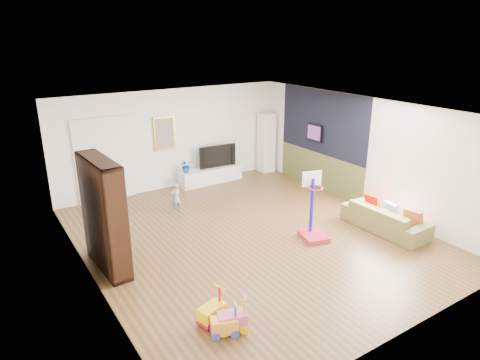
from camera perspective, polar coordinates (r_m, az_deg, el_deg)
floor at (r=9.18m, az=1.37°, el=-7.49°), size 6.50×7.50×0.00m
ceiling at (r=8.32m, az=1.52°, el=9.35°), size 6.50×7.50×0.00m
wall_back at (r=11.82m, az=-8.92°, el=5.41°), size 6.50×0.00×2.70m
wall_front at (r=6.19m, az=21.67°, el=-8.90°), size 6.50×0.00×2.70m
wall_left at (r=7.44m, az=-19.75°, el=-3.90°), size 0.00×7.50×2.70m
wall_right at (r=10.76m, az=15.91°, el=3.53°), size 0.00×7.50×2.70m
navy_accent at (r=11.57m, az=10.90°, el=7.54°), size 0.01×3.20×1.70m
olive_wainscot at (r=11.91m, az=10.49°, el=1.17°), size 0.01×3.20×1.00m
doorway at (r=11.25m, az=-17.58°, el=2.44°), size 1.45×0.06×2.10m
painting_back at (r=11.64m, az=-10.01°, el=6.15°), size 0.62×0.06×0.92m
artwork_right at (r=11.73m, az=9.90°, el=6.26°), size 0.04×0.56×0.46m
media_console at (r=12.30m, az=-3.95°, el=0.66°), size 1.87×0.48×0.44m
tall_cabinet at (r=13.15m, az=3.49°, el=5.01°), size 0.45×0.45×1.81m
bookshelf at (r=7.98m, az=-17.70°, el=-4.49°), size 0.45×1.45×2.09m
sofa at (r=9.85m, az=18.77°, el=-4.86°), size 0.78×1.92×0.56m
basketball_hoop at (r=8.90m, az=10.02°, el=-3.61°), size 0.63×0.71×1.43m
ride_on_yellow at (r=6.60m, az=-3.81°, el=-16.57°), size 0.47×0.36×0.55m
ride_on_orange at (r=6.39m, az=-2.13°, el=-18.12°), size 0.44×0.36×0.51m
ride_on_pink at (r=6.44m, az=-1.06°, el=-17.50°), size 0.47×0.37×0.55m
child at (r=10.29m, az=-8.51°, el=-2.38°), size 0.29×0.20×0.75m
tv at (r=12.31m, az=-3.21°, el=3.31°), size 1.12×0.24×0.64m
vase_plant at (r=11.86m, az=-7.20°, el=1.93°), size 0.37×0.33×0.39m
pillow_left at (r=9.67m, az=22.08°, el=-4.70°), size 0.17×0.39×0.38m
pillow_center at (r=9.90m, az=19.54°, el=-3.82°), size 0.16×0.37×0.36m
pillow_right at (r=10.24m, az=17.20°, el=-2.77°), size 0.12×0.36×0.35m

